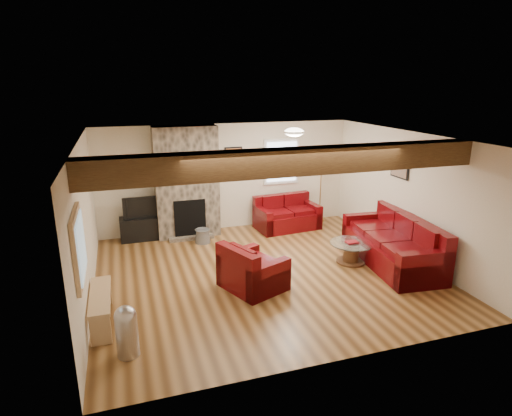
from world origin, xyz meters
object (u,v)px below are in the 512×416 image
at_px(armchair_red, 253,266).
at_px(sofa_three, 392,241).
at_px(loveseat, 287,213).
at_px(coffee_table, 351,253).
at_px(floor_lamp, 321,171).
at_px(television, 142,206).
at_px(tv_cabinet, 144,228).

bearing_deg(armchair_red, sofa_three, -109.54).
relative_size(loveseat, armchair_red, 1.50).
distance_m(coffee_table, floor_lamp, 2.88).
bearing_deg(sofa_three, television, -116.64).
bearing_deg(loveseat, tv_cabinet, 169.41).
xyz_separation_m(armchair_red, tv_cabinet, (-1.62, 3.01, -0.14)).
bearing_deg(sofa_three, armchair_red, -80.91).
bearing_deg(tv_cabinet, armchair_red, -61.79).
xyz_separation_m(sofa_three, floor_lamp, (-0.13, 2.87, 0.81)).
xyz_separation_m(coffee_table, tv_cabinet, (-3.76, 2.59, 0.05)).
height_order(television, floor_lamp, floor_lamp).
bearing_deg(sofa_three, tv_cabinet, -116.64).
xyz_separation_m(sofa_three, television, (-4.48, 2.85, 0.30)).
height_order(loveseat, floor_lamp, floor_lamp).
distance_m(loveseat, armchair_red, 3.21).
height_order(armchair_red, coffee_table, armchair_red).
relative_size(coffee_table, tv_cabinet, 0.81).
relative_size(tv_cabinet, floor_lamp, 0.69).
xyz_separation_m(sofa_three, tv_cabinet, (-4.48, 2.85, -0.21)).
xyz_separation_m(coffee_table, floor_lamp, (0.59, 2.61, 1.08)).
bearing_deg(tv_cabinet, loveseat, -5.14).
height_order(armchair_red, tv_cabinet, armchair_red).
distance_m(sofa_three, loveseat, 2.80).
height_order(sofa_three, coffee_table, sofa_three).
bearing_deg(coffee_table, armchair_red, -168.74).
bearing_deg(television, floor_lamp, 0.26).
bearing_deg(armchair_red, coffee_table, -101.52).
bearing_deg(tv_cabinet, floor_lamp, 0.26).
distance_m(sofa_three, tv_cabinet, 5.31).
height_order(coffee_table, tv_cabinet, tv_cabinet).
distance_m(sofa_three, coffee_table, 0.81).
distance_m(armchair_red, tv_cabinet, 3.42).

